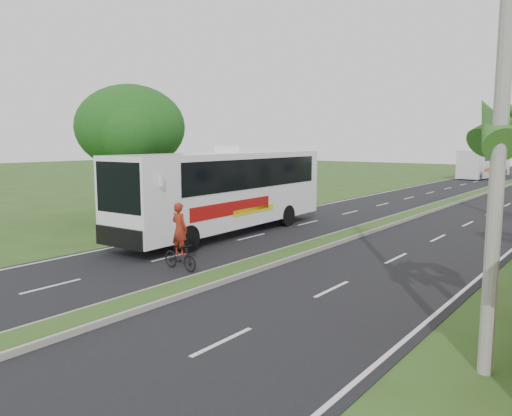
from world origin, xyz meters
The scene contains 9 objects.
ground centered at (0.00, 0.00, 0.00)m, with size 180.00×180.00×0.00m, color #344B1B.
road_asphalt centered at (0.00, 20.00, 0.01)m, with size 14.00×160.00×0.02m, color black.
median_strip centered at (0.00, 20.00, 0.10)m, with size 1.20×160.00×0.18m.
lane_edge_left centered at (-6.70, 20.00, 0.00)m, with size 0.12×160.00×0.01m, color silver.
shade_tree centered at (-12.11, 10.02, 5.03)m, with size 6.30×6.00×7.54m.
utility_pole_a centered at (8.50, 2.00, 5.67)m, with size 1.60×0.28×11.00m.
coach_bus_main centered at (-4.97, 10.06, 2.31)m, with size 3.25×13.09×4.20m.
coach_bus_far centered at (-4.21, 56.59, 1.89)m, with size 3.48×11.64×3.34m.
motorcyclist centered at (-1.79, 3.81, 0.91)m, with size 1.61×0.51×2.37m.
Camera 1 is at (10.55, -7.96, 4.47)m, focal length 35.00 mm.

